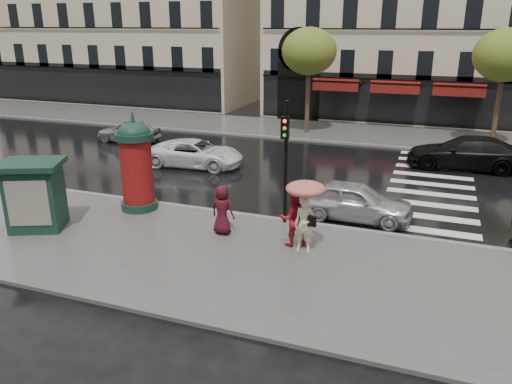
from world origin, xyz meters
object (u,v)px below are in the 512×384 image
at_px(man_burgundy, 222,210).
at_px(car_far_silver, 129,131).
at_px(woman_red, 293,218).
at_px(woman_umbrella, 305,204).
at_px(newsstand, 35,194).
at_px(car_silver, 354,201).
at_px(car_black, 466,153).
at_px(traffic_light, 286,151).
at_px(car_white, 195,153).
at_px(morris_column, 136,163).

xyz_separation_m(man_burgundy, car_far_silver, (-10.99, 10.91, -0.30)).
distance_m(woman_red, man_burgundy, 2.47).
bearing_deg(car_far_silver, woman_umbrella, 51.68).
height_order(woman_red, car_far_silver, woman_red).
distance_m(newsstand, car_silver, 11.17).
height_order(newsstand, car_black, newsstand).
relative_size(man_burgundy, car_silver, 0.40).
distance_m(traffic_light, car_white, 9.01).
bearing_deg(woman_umbrella, woman_red, 146.79).
height_order(morris_column, traffic_light, traffic_light).
height_order(man_burgundy, traffic_light, traffic_light).
relative_size(morris_column, car_silver, 0.90).
bearing_deg(man_burgundy, newsstand, 22.51).
bearing_deg(car_far_silver, newsstand, 21.56).
bearing_deg(car_silver, car_white, 63.21).
height_order(morris_column, newsstand, morris_column).
relative_size(morris_column, car_black, 0.69).
bearing_deg(car_white, traffic_light, -136.78).
xyz_separation_m(traffic_light, car_silver, (2.20, 1.48, -2.02)).
bearing_deg(car_far_silver, woman_red, 51.50).
bearing_deg(car_silver, traffic_light, 124.10).
bearing_deg(newsstand, woman_red, 11.10).
xyz_separation_m(morris_column, car_silver, (7.83, 2.03, -1.21)).
xyz_separation_m(woman_umbrella, car_white, (-7.74, 7.88, -0.98)).
bearing_deg(woman_red, woman_umbrella, 116.43).
distance_m(morris_column, traffic_light, 5.71).
xyz_separation_m(woman_red, traffic_light, (-0.80, 1.69, 1.70)).
bearing_deg(woman_red, newsstand, -19.26).
relative_size(woman_red, morris_column, 0.49).
xyz_separation_m(woman_red, morris_column, (-6.42, 1.14, 0.89)).
xyz_separation_m(woman_umbrella, car_silver, (0.95, 3.46, -0.94)).
height_order(traffic_light, car_black, traffic_light).
height_order(woman_red, morris_column, morris_column).
relative_size(man_burgundy, traffic_light, 0.39).
bearing_deg(car_far_silver, man_burgundy, 45.92).
bearing_deg(traffic_light, car_black, 58.66).
xyz_separation_m(woman_red, car_silver, (1.40, 3.17, -0.32)).
bearing_deg(man_burgundy, traffic_light, -129.52).
bearing_deg(car_white, woman_umbrella, -140.02).
relative_size(traffic_light, newsstand, 1.74).
bearing_deg(newsstand, morris_column, 52.09).
xyz_separation_m(woman_red, car_white, (-7.29, 7.59, -0.37)).
relative_size(woman_umbrella, traffic_light, 0.54).
distance_m(man_burgundy, car_white, 8.93).
relative_size(morris_column, car_far_silver, 0.97).
height_order(woman_umbrella, morris_column, morris_column).
distance_m(woman_red, morris_column, 6.58).
bearing_deg(man_burgundy, woman_red, -175.24).
xyz_separation_m(woman_umbrella, traffic_light, (-1.25, 1.98, 1.08)).
relative_size(car_black, car_far_silver, 1.41).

